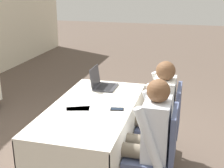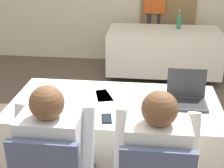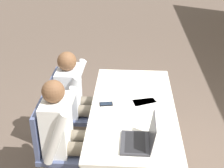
{
  "view_description": "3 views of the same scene",
  "coord_description": "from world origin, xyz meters",
  "px_view_note": "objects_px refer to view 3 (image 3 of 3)",
  "views": [
    {
      "loc": [
        -2.77,
        -0.94,
        1.94
      ],
      "look_at": [
        0.0,
        -0.21,
        0.98
      ],
      "focal_mm": 50.0,
      "sensor_mm": 36.0,
      "label": 1
    },
    {
      "loc": [
        0.22,
        -2.19,
        1.86
      ],
      "look_at": [
        0.0,
        -0.21,
        0.98
      ],
      "focal_mm": 50.0,
      "sensor_mm": 36.0,
      "label": 2
    },
    {
      "loc": [
        2.58,
        -0.05,
        2.38
      ],
      "look_at": [
        0.0,
        -0.21,
        0.98
      ],
      "focal_mm": 50.0,
      "sensor_mm": 36.0,
      "label": 3
    }
  ],
  "objects_px": {
    "chair_near_right": "(56,143)",
    "person_white_shirt": "(66,130)",
    "cell_phone": "(106,104)",
    "laptop": "(140,140)",
    "chair_near_left": "(68,107)",
    "person_checkered_shirt": "(76,95)"
  },
  "relations": [
    {
      "from": "chair_near_right",
      "to": "person_white_shirt",
      "type": "xyz_separation_m",
      "value": [
        0.0,
        0.1,
        0.16
      ]
    },
    {
      "from": "cell_phone",
      "to": "person_white_shirt",
      "type": "relative_size",
      "value": 0.12
    },
    {
      "from": "laptop",
      "to": "cell_phone",
      "type": "distance_m",
      "value": 0.68
    },
    {
      "from": "chair_near_right",
      "to": "chair_near_left",
      "type": "bearing_deg",
      "value": 0.0
    },
    {
      "from": "chair_near_left",
      "to": "chair_near_right",
      "type": "distance_m",
      "value": 0.62
    },
    {
      "from": "laptop",
      "to": "chair_near_right",
      "type": "bearing_deg",
      "value": -107.22
    },
    {
      "from": "cell_phone",
      "to": "chair_near_left",
      "type": "xyz_separation_m",
      "value": [
        -0.28,
        -0.45,
        -0.24
      ]
    },
    {
      "from": "chair_near_left",
      "to": "laptop",
      "type": "bearing_deg",
      "value": -138.43
    },
    {
      "from": "chair_near_left",
      "to": "person_white_shirt",
      "type": "height_order",
      "value": "person_white_shirt"
    },
    {
      "from": "cell_phone",
      "to": "chair_near_left",
      "type": "distance_m",
      "value": 0.58
    },
    {
      "from": "person_checkered_shirt",
      "to": "cell_phone",
      "type": "bearing_deg",
      "value": -128.97
    },
    {
      "from": "person_white_shirt",
      "to": "person_checkered_shirt",
      "type": "bearing_deg",
      "value": 0.0
    },
    {
      "from": "chair_near_left",
      "to": "cell_phone",
      "type": "bearing_deg",
      "value": -121.94
    },
    {
      "from": "cell_phone",
      "to": "person_white_shirt",
      "type": "xyz_separation_m",
      "value": [
        0.34,
        -0.35,
        -0.08
      ]
    },
    {
      "from": "laptop",
      "to": "person_checkered_shirt",
      "type": "xyz_separation_m",
      "value": [
        -0.87,
        -0.67,
        -0.12
      ]
    },
    {
      "from": "chair_near_right",
      "to": "person_white_shirt",
      "type": "relative_size",
      "value": 0.78
    },
    {
      "from": "cell_phone",
      "to": "laptop",
      "type": "bearing_deg",
      "value": 18.91
    },
    {
      "from": "person_checkered_shirt",
      "to": "person_white_shirt",
      "type": "distance_m",
      "value": 0.62
    },
    {
      "from": "laptop",
      "to": "chair_near_right",
      "type": "xyz_separation_m",
      "value": [
        -0.25,
        -0.77,
        -0.28
      ]
    },
    {
      "from": "laptop",
      "to": "chair_near_left",
      "type": "distance_m",
      "value": 1.2
    },
    {
      "from": "cell_phone",
      "to": "person_checkered_shirt",
      "type": "bearing_deg",
      "value": -138.74
    },
    {
      "from": "person_checkered_shirt",
      "to": "person_white_shirt",
      "type": "relative_size",
      "value": 1.0
    }
  ]
}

